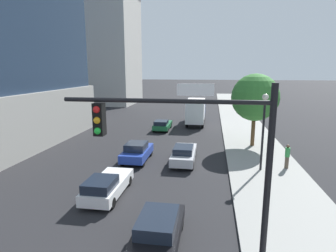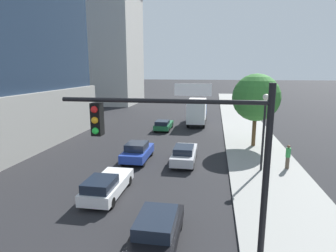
{
  "view_description": "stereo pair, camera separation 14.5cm",
  "coord_description": "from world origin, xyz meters",
  "px_view_note": "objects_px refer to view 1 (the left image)",
  "views": [
    {
      "loc": [
        3.75,
        -5.3,
        7.29
      ],
      "look_at": [
        1.05,
        11.75,
        3.77
      ],
      "focal_mm": 29.72,
      "sensor_mm": 36.0,
      "label": 1
    },
    {
      "loc": [
        3.89,
        -5.28,
        7.29
      ],
      "look_at": [
        1.05,
        11.75,
        3.77
      ],
      "focal_mm": 29.72,
      "sensor_mm": 36.0,
      "label": 2
    }
  ],
  "objects_px": {
    "construction_building": "(105,36)",
    "box_truck": "(196,110)",
    "car_white": "(107,186)",
    "traffic_light_pole": "(195,150)",
    "street_tree": "(255,98)",
    "car_blue": "(137,152)",
    "car_black": "(157,232)",
    "car_green": "(162,125)",
    "pedestrian_green_shirt": "(287,156)",
    "car_silver": "(184,154)",
    "street_lamp": "(264,121)"
  },
  "relations": [
    {
      "from": "construction_building",
      "to": "pedestrian_green_shirt",
      "type": "bearing_deg",
      "value": -53.14
    },
    {
      "from": "construction_building",
      "to": "street_tree",
      "type": "xyz_separation_m",
      "value": [
        26.7,
        -31.68,
        -9.51
      ]
    },
    {
      "from": "construction_building",
      "to": "car_black",
      "type": "bearing_deg",
      "value": -66.77
    },
    {
      "from": "street_lamp",
      "to": "pedestrian_green_shirt",
      "type": "relative_size",
      "value": 3.06
    },
    {
      "from": "car_silver",
      "to": "car_green",
      "type": "bearing_deg",
      "value": 108.14
    },
    {
      "from": "car_black",
      "to": "construction_building",
      "type": "bearing_deg",
      "value": 113.23
    },
    {
      "from": "construction_building",
      "to": "car_blue",
      "type": "bearing_deg",
      "value": -65.71
    },
    {
      "from": "car_blue",
      "to": "car_black",
      "type": "relative_size",
      "value": 0.89
    },
    {
      "from": "car_black",
      "to": "car_white",
      "type": "xyz_separation_m",
      "value": [
        -3.82,
        4.17,
        -0.02
      ]
    },
    {
      "from": "construction_building",
      "to": "box_truck",
      "type": "xyz_separation_m",
      "value": [
        20.68,
        -21.35,
        -12.35
      ]
    },
    {
      "from": "car_silver",
      "to": "car_white",
      "type": "xyz_separation_m",
      "value": [
        -3.82,
        -6.74,
        -0.05
      ]
    },
    {
      "from": "street_lamp",
      "to": "box_truck",
      "type": "bearing_deg",
      "value": 108.49
    },
    {
      "from": "car_black",
      "to": "car_white",
      "type": "height_order",
      "value": "car_white"
    },
    {
      "from": "street_lamp",
      "to": "box_truck",
      "type": "relative_size",
      "value": 0.73
    },
    {
      "from": "car_green",
      "to": "construction_building",
      "type": "bearing_deg",
      "value": 123.37
    },
    {
      "from": "car_green",
      "to": "street_lamp",
      "type": "bearing_deg",
      "value": -53.34
    },
    {
      "from": "car_black",
      "to": "box_truck",
      "type": "bearing_deg",
      "value": 90.0
    },
    {
      "from": "street_tree",
      "to": "car_green",
      "type": "xyz_separation_m",
      "value": [
        -9.83,
        6.07,
        -4.08
      ]
    },
    {
      "from": "traffic_light_pole",
      "to": "car_blue",
      "type": "xyz_separation_m",
      "value": [
        -5.43,
        12.73,
        -4.08
      ]
    },
    {
      "from": "box_truck",
      "to": "car_green",
      "type": "bearing_deg",
      "value": -131.91
    },
    {
      "from": "car_blue",
      "to": "car_black",
      "type": "distance_m",
      "value": 11.47
    },
    {
      "from": "traffic_light_pole",
      "to": "street_tree",
      "type": "relative_size",
      "value": 1.0
    },
    {
      "from": "construction_building",
      "to": "car_white",
      "type": "bearing_deg",
      "value": -69.03
    },
    {
      "from": "construction_building",
      "to": "box_truck",
      "type": "height_order",
      "value": "construction_building"
    },
    {
      "from": "car_green",
      "to": "pedestrian_green_shirt",
      "type": "relative_size",
      "value": 2.35
    },
    {
      "from": "construction_building",
      "to": "car_black",
      "type": "height_order",
      "value": "construction_building"
    },
    {
      "from": "pedestrian_green_shirt",
      "to": "construction_building",
      "type": "bearing_deg",
      "value": 126.86
    },
    {
      "from": "traffic_light_pole",
      "to": "pedestrian_green_shirt",
      "type": "xyz_separation_m",
      "value": [
        6.03,
        12.31,
        -3.77
      ]
    },
    {
      "from": "street_lamp",
      "to": "box_truck",
      "type": "xyz_separation_m",
      "value": [
        -5.7,
        17.06,
        -1.87
      ]
    },
    {
      "from": "traffic_light_pole",
      "to": "car_green",
      "type": "distance_m",
      "value": 25.42
    },
    {
      "from": "traffic_light_pole",
      "to": "car_silver",
      "type": "xyz_separation_m",
      "value": [
        -1.61,
        12.82,
        -4.12
      ]
    },
    {
      "from": "street_lamp",
      "to": "pedestrian_green_shirt",
      "type": "bearing_deg",
      "value": 17.93
    },
    {
      "from": "car_blue",
      "to": "car_green",
      "type": "xyz_separation_m",
      "value": [
        0.0,
        11.76,
        -0.1
      ]
    },
    {
      "from": "traffic_light_pole",
      "to": "construction_building",
      "type": "bearing_deg",
      "value": 113.99
    },
    {
      "from": "car_blue",
      "to": "car_white",
      "type": "distance_m",
      "value": 6.65
    },
    {
      "from": "car_black",
      "to": "pedestrian_green_shirt",
      "type": "height_order",
      "value": "pedestrian_green_shirt"
    },
    {
      "from": "traffic_light_pole",
      "to": "car_white",
      "type": "relative_size",
      "value": 1.5
    },
    {
      "from": "car_silver",
      "to": "construction_building",
      "type": "bearing_deg",
      "value": 119.03
    },
    {
      "from": "street_lamp",
      "to": "car_white",
      "type": "bearing_deg",
      "value": -149.52
    },
    {
      "from": "street_lamp",
      "to": "car_black",
      "type": "distance_m",
      "value": 11.73
    },
    {
      "from": "street_lamp",
      "to": "car_white",
      "type": "height_order",
      "value": "street_lamp"
    },
    {
      "from": "construction_building",
      "to": "pedestrian_green_shirt",
      "type": "height_order",
      "value": "construction_building"
    },
    {
      "from": "car_green",
      "to": "pedestrian_green_shirt",
      "type": "bearing_deg",
      "value": -46.72
    },
    {
      "from": "traffic_light_pole",
      "to": "car_black",
      "type": "xyz_separation_m",
      "value": [
        -1.61,
        1.91,
        -4.14
      ]
    },
    {
      "from": "traffic_light_pole",
      "to": "car_white",
      "type": "distance_m",
      "value": 9.15
    },
    {
      "from": "street_tree",
      "to": "car_black",
      "type": "height_order",
      "value": "street_tree"
    },
    {
      "from": "traffic_light_pole",
      "to": "street_lamp",
      "type": "xyz_separation_m",
      "value": [
        4.1,
        11.68,
        -1.07
      ]
    },
    {
      "from": "construction_building",
      "to": "box_truck",
      "type": "relative_size",
      "value": 4.66
    },
    {
      "from": "street_tree",
      "to": "car_silver",
      "type": "relative_size",
      "value": 1.44
    },
    {
      "from": "car_silver",
      "to": "car_white",
      "type": "relative_size",
      "value": 1.04
    }
  ]
}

